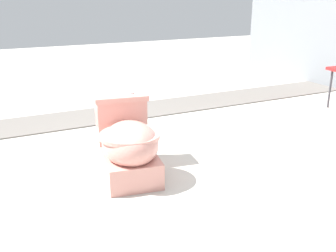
% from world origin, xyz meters
% --- Properties ---
extents(ground_plane, '(14.00, 14.00, 0.00)m').
position_xyz_m(ground_plane, '(0.00, 0.00, 0.00)').
color(ground_plane, '#B7B2A8').
extents(gravel_strip, '(0.56, 8.00, 0.01)m').
position_xyz_m(gravel_strip, '(-1.38, 0.50, 0.01)').
color(gravel_strip, '#605B56').
rests_on(gravel_strip, ground).
extents(toilet, '(0.68, 0.47, 0.52)m').
position_xyz_m(toilet, '(-0.01, -0.17, 0.22)').
color(toilet, tan).
rests_on(toilet, ground).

